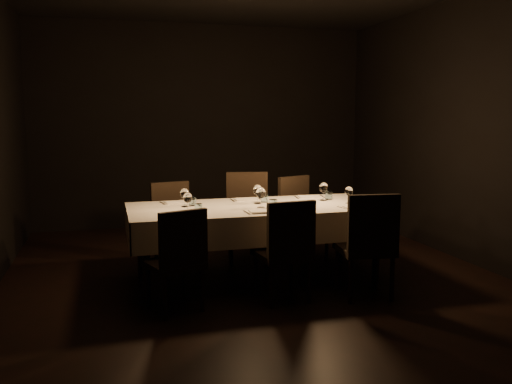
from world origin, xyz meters
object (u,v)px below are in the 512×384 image
object	(u,v)px
chair_near_left	(178,255)
dining_table	(256,213)
chair_near_right	(368,241)
chair_near_center	(286,246)
chair_far_center	(248,212)
chair_far_right	(300,212)
chair_far_left	(174,220)

from	to	relation	value
chair_near_left	dining_table	bearing A→B (deg)	-160.17
chair_near_left	chair_near_right	xyz separation A→B (m)	(1.70, -0.09, 0.04)
dining_table	chair_near_center	size ratio (longest dim) A/B	2.72
chair_near_left	chair_near_right	world-z (taller)	chair_near_right
chair_near_right	chair_far_center	xyz separation A→B (m)	(-0.70, 1.64, 0.01)
chair_near_center	chair_far_center	bearing A→B (deg)	-98.33
chair_near_center	chair_near_right	distance (m)	0.75
chair_near_right	chair_far_right	distance (m)	1.62
chair_far_left	chair_far_center	size ratio (longest dim) A/B	0.92
dining_table	chair_far_right	xyz separation A→B (m)	(0.76, 0.80, -0.17)
chair_near_left	chair_near_center	distance (m)	0.95
chair_near_right	dining_table	bearing A→B (deg)	-38.60
chair_near_left	chair_near_center	world-z (taller)	chair_near_center
dining_table	chair_far_left	distance (m)	1.09
chair_far_center	chair_near_left	bearing A→B (deg)	-111.93
chair_near_center	chair_far_center	distance (m)	1.54
dining_table	chair_near_right	distance (m)	1.17
chair_near_right	chair_far_center	bearing A→B (deg)	-60.46
dining_table	chair_far_left	xyz separation A→B (m)	(-0.73, 0.80, -0.18)
chair_near_left	chair_far_right	distance (m)	2.23
chair_near_left	chair_far_right	xyz separation A→B (m)	(1.63, 1.52, 0.02)
chair_far_left	chair_far_right	world-z (taller)	chair_far_right
chair_near_left	chair_far_right	bearing A→B (deg)	-156.90
chair_far_left	chair_far_right	xyz separation A→B (m)	(1.49, -0.00, 0.01)
chair_far_center	chair_far_right	world-z (taller)	chair_far_center
chair_near_left	chair_near_center	bearing A→B (deg)	160.20
chair_near_left	chair_far_center	size ratio (longest dim) A/B	0.89
chair_near_center	chair_far_center	xyz separation A→B (m)	(0.05, 1.54, 0.04)
dining_table	chair_far_left	size ratio (longest dim) A/B	2.74
chair_far_center	dining_table	bearing A→B (deg)	-87.63
chair_far_center	chair_far_right	size ratio (longest dim) A/B	1.07
chair_far_center	chair_far_right	bearing A→B (deg)	9.50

